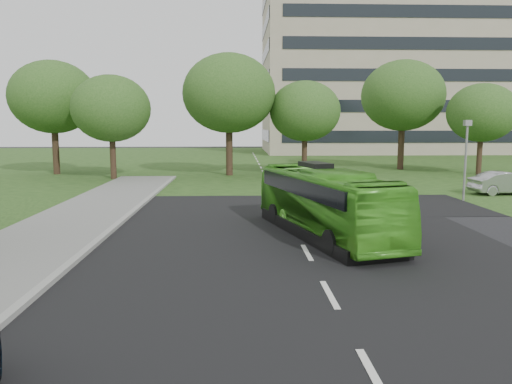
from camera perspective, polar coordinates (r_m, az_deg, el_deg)
ground at (r=14.36m, az=6.94°, el=-8.95°), size 160.00×160.00×0.00m
street_surfaces at (r=36.60m, az=0.78°, el=1.33°), size 120.00×120.00×0.15m
office_building at (r=79.75m, az=16.01°, el=13.48°), size 40.10×20.10×25.00m
tree_park_a at (r=39.12m, az=-16.22°, el=9.13°), size 5.85×5.85×7.77m
tree_park_b at (r=40.42m, az=-3.12°, el=11.19°), size 7.41×7.41×9.71m
tree_park_c at (r=41.07m, az=5.62°, el=9.17°), size 5.73×5.73×7.62m
tree_park_d at (r=47.61m, az=16.45°, el=10.51°), size 7.46×7.46×9.86m
tree_park_e at (r=44.87m, az=24.41°, el=8.24°), size 5.56×5.56×7.42m
tree_park_f at (r=44.44m, az=-22.19°, el=10.00°), size 6.94×6.94×9.27m
bus at (r=18.62m, az=7.86°, el=-1.19°), size 4.36×9.16×2.49m
sedan at (r=32.87m, az=26.64°, el=0.92°), size 4.24×1.84×1.36m
camera_pole at (r=28.99m, az=22.89°, el=4.54°), size 0.36×0.31×4.34m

